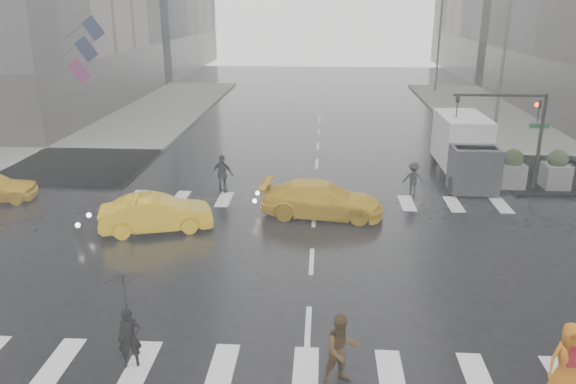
# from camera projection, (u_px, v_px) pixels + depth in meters

# --- Properties ---
(ground) EXTENTS (120.00, 120.00, 0.00)m
(ground) POSITION_uv_depth(u_px,v_px,m) (312.00, 261.00, 18.89)
(ground) COLOR black
(ground) RESTS_ON ground
(sidewalk_nw) EXTENTS (35.00, 35.00, 0.15)m
(sidewalk_nw) POSITION_uv_depth(u_px,v_px,m) (19.00, 134.00, 36.58)
(sidewalk_nw) COLOR slate
(sidewalk_nw) RESTS_ON ground
(road_markings) EXTENTS (18.00, 48.00, 0.01)m
(road_markings) POSITION_uv_depth(u_px,v_px,m) (312.00, 261.00, 18.89)
(road_markings) COLOR silver
(road_markings) RESTS_ON ground
(traffic_signal_pole) EXTENTS (4.45, 0.42, 4.50)m
(traffic_signal_pole) POSITION_uv_depth(u_px,v_px,m) (520.00, 122.00, 24.88)
(traffic_signal_pole) COLOR black
(traffic_signal_pole) RESTS_ON ground
(street_lamp_near) EXTENTS (2.15, 0.22, 9.00)m
(street_lamp_near) POSITION_uv_depth(u_px,v_px,m) (501.00, 60.00, 33.66)
(street_lamp_near) COLOR #59595B
(street_lamp_near) RESTS_ON ground
(street_lamp_far) EXTENTS (2.15, 0.22, 9.00)m
(street_lamp_far) POSITION_uv_depth(u_px,v_px,m) (438.00, 39.00, 52.55)
(street_lamp_far) COLOR #59595B
(street_lamp_far) RESTS_ON ground
(planter_west) EXTENTS (1.10, 1.10, 1.80)m
(planter_west) POSITION_uv_depth(u_px,v_px,m) (467.00, 168.00, 25.91)
(planter_west) COLOR slate
(planter_west) RESTS_ON ground
(planter_mid) EXTENTS (1.10, 1.10, 1.80)m
(planter_mid) POSITION_uv_depth(u_px,v_px,m) (512.00, 169.00, 25.79)
(planter_mid) COLOR slate
(planter_mid) RESTS_ON ground
(planter_east) EXTENTS (1.10, 1.10, 1.80)m
(planter_east) POSITION_uv_depth(u_px,v_px,m) (556.00, 170.00, 25.67)
(planter_east) COLOR slate
(planter_east) RESTS_ON ground
(flag_cluster) EXTENTS (2.87, 3.06, 4.69)m
(flag_cluster) POSITION_uv_depth(u_px,v_px,m) (81.00, 46.00, 35.46)
(flag_cluster) COLOR #59595B
(flag_cluster) RESTS_ON ground
(pedestrian_black) EXTENTS (1.23, 1.24, 2.43)m
(pedestrian_black) POSITION_uv_depth(u_px,v_px,m) (126.00, 304.00, 12.96)
(pedestrian_black) COLOR black
(pedestrian_black) RESTS_ON ground
(pedestrian_brown) EXTENTS (1.03, 0.94, 1.73)m
(pedestrian_brown) POSITION_uv_depth(u_px,v_px,m) (342.00, 350.00, 12.62)
(pedestrian_brown) COLOR #412D17
(pedestrian_brown) RESTS_ON ground
(pedestrian_orange) EXTENTS (0.93, 0.63, 1.84)m
(pedestrian_orange) POSITION_uv_depth(u_px,v_px,m) (569.00, 362.00, 12.10)
(pedestrian_orange) COLOR #C1640D
(pedestrian_orange) RESTS_ON ground
(pedestrian_far_a) EXTENTS (1.18, 0.93, 1.77)m
(pedestrian_far_a) POSITION_uv_depth(u_px,v_px,m) (223.00, 174.00, 25.40)
(pedestrian_far_a) COLOR black
(pedestrian_far_a) RESTS_ON ground
(pedestrian_far_b) EXTENTS (1.06, 0.71, 1.52)m
(pedestrian_far_b) POSITION_uv_depth(u_px,v_px,m) (413.00, 179.00, 25.15)
(pedestrian_far_b) COLOR black
(pedestrian_far_b) RESTS_ON ground
(taxi_mid) EXTENTS (4.42, 2.56, 1.38)m
(taxi_mid) POSITION_uv_depth(u_px,v_px,m) (156.00, 214.00, 21.22)
(taxi_mid) COLOR #EAB30C
(taxi_mid) RESTS_ON ground
(taxi_rear) EXTENTS (4.54, 2.47, 1.43)m
(taxi_rear) POSITION_uv_depth(u_px,v_px,m) (322.00, 199.00, 22.67)
(taxi_rear) COLOR #EAB30C
(taxi_rear) RESTS_ON ground
(box_truck) EXTENTS (2.13, 5.68, 3.02)m
(box_truck) POSITION_uv_depth(u_px,v_px,m) (464.00, 147.00, 27.09)
(box_truck) COLOR white
(box_truck) RESTS_ON ground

